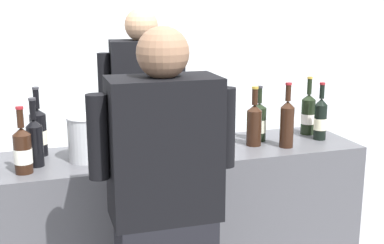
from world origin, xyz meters
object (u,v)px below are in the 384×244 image
object	(u,v)px
wine_bottle_8	(188,128)
person_server	(144,148)
wine_bottle_6	(259,122)
wine_bottle_7	(308,114)
wine_glass	(216,126)
wine_bottle_5	(287,122)
person_guest	(165,242)
wine_bottle_3	(254,123)
wine_bottle_2	(23,150)
potted_shrub	(178,130)
wine_bottle_0	(320,119)
wine_bottle_4	(35,141)
ice_bucket	(86,138)
wine_bottle_1	(38,132)

from	to	relation	value
wine_bottle_8	person_server	size ratio (longest dim) A/B	0.19
wine_bottle_6	wine_bottle_7	world-z (taller)	wine_bottle_7
wine_bottle_6	wine_glass	size ratio (longest dim) A/B	1.67
wine_bottle_5	person_guest	size ratio (longest dim) A/B	0.21
wine_bottle_3	wine_bottle_6	world-z (taller)	wine_bottle_3
wine_bottle_2	wine_bottle_8	xyz separation A→B (m)	(0.83, 0.11, 0.02)
potted_shrub	wine_bottle_3	bearing A→B (deg)	-86.58
wine_bottle_7	wine_bottle_0	bearing A→B (deg)	-88.39
wine_bottle_4	wine_bottle_7	distance (m)	1.56
wine_bottle_7	ice_bucket	xyz separation A→B (m)	(-1.31, -0.11, -0.01)
person_server	wine_bottle_2	bearing A→B (deg)	-134.03
wine_bottle_2	person_guest	world-z (taller)	person_guest
wine_bottle_6	wine_bottle_7	bearing A→B (deg)	7.05
wine_bottle_6	wine_bottle_8	world-z (taller)	wine_bottle_8
potted_shrub	wine_bottle_2	bearing A→B (deg)	-130.76
wine_bottle_0	wine_bottle_8	xyz separation A→B (m)	(-0.79, 0.02, 0.00)
ice_bucket	person_guest	size ratio (longest dim) A/B	0.13
wine_bottle_3	ice_bucket	world-z (taller)	wine_bottle_3
wine_bottle_1	wine_bottle_5	distance (m)	1.30
wine_bottle_1	wine_bottle_2	bearing A→B (deg)	-106.61
wine_bottle_6	wine_bottle_3	bearing A→B (deg)	-129.44
ice_bucket	person_server	bearing A→B (deg)	56.37
wine_bottle_1	wine_bottle_2	size ratio (longest dim) A/B	1.13
wine_bottle_2	person_server	size ratio (longest dim) A/B	0.18
wine_bottle_1	wine_bottle_7	size ratio (longest dim) A/B	1.03
wine_bottle_0	wine_bottle_2	xyz separation A→B (m)	(-1.61, -0.09, -0.01)
wine_bottle_0	wine_glass	world-z (taller)	wine_bottle_0
person_server	wine_bottle_4	bearing A→B (deg)	-135.24
wine_bottle_0	person_server	distance (m)	1.14
wine_bottle_4	potted_shrub	world-z (taller)	wine_bottle_4
wine_bottle_0	potted_shrub	size ratio (longest dim) A/B	0.27
wine_bottle_8	person_server	world-z (taller)	person_server
wine_bottle_6	person_server	distance (m)	0.83
wine_bottle_1	ice_bucket	distance (m)	0.27
person_server	potted_shrub	size ratio (longest dim) A/B	1.45
wine_bottle_0	wine_bottle_2	distance (m)	1.61
wine_bottle_5	wine_bottle_7	size ratio (longest dim) A/B	1.03
wine_bottle_5	wine_bottle_8	bearing A→B (deg)	169.52
wine_bottle_3	wine_bottle_5	size ratio (longest dim) A/B	0.92
wine_bottle_8	potted_shrub	distance (m)	1.28
wine_bottle_7	ice_bucket	bearing A→B (deg)	-175.09
wine_bottle_2	wine_bottle_5	distance (m)	1.36
wine_bottle_5	person_guest	distance (m)	1.03
person_guest	wine_bottle_6	bearing A→B (deg)	43.28
wine_bottle_1	wine_bottle_4	distance (m)	0.18
wine_bottle_1	wine_bottle_3	bearing A→B (deg)	-8.61
wine_bottle_1	wine_bottle_3	world-z (taller)	wine_bottle_1
wine_bottle_1	wine_glass	size ratio (longest dim) A/B	1.90
wine_bottle_5	wine_bottle_6	distance (m)	0.19
wine_bottle_1	wine_bottle_5	world-z (taller)	wine_bottle_1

